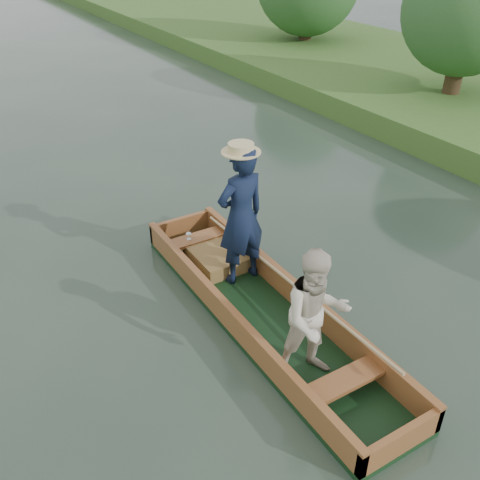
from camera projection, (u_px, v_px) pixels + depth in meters
ground at (263, 320)px, 7.16m from camera, size 120.00×120.00×0.00m
trees_far at (186, 15)px, 13.32m from camera, size 22.24×10.99×4.42m
punt at (267, 277)px, 6.82m from camera, size 1.15×5.00×2.15m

